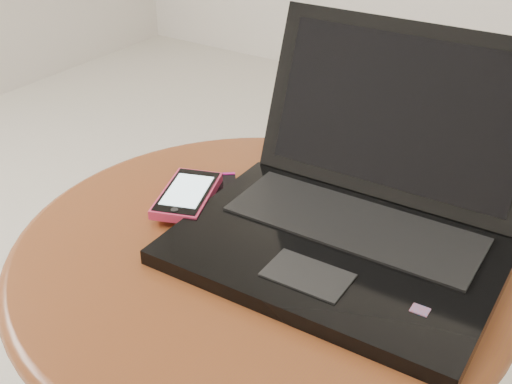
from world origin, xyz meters
The scene contains 4 objects.
table centered at (-0.11, 0.08, 0.42)m, with size 0.67×0.67×0.53m.
laptop centered at (-0.02, 0.16, 0.57)m, with size 0.41×0.37×0.25m.
phone_black centered at (-0.23, 0.15, 0.53)m, with size 0.11×0.12×0.01m.
phone_pink centered at (-0.25, 0.10, 0.55)m, with size 0.11×0.14×0.02m.
Camera 1 is at (0.27, -0.51, 1.02)m, focal length 45.61 mm.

